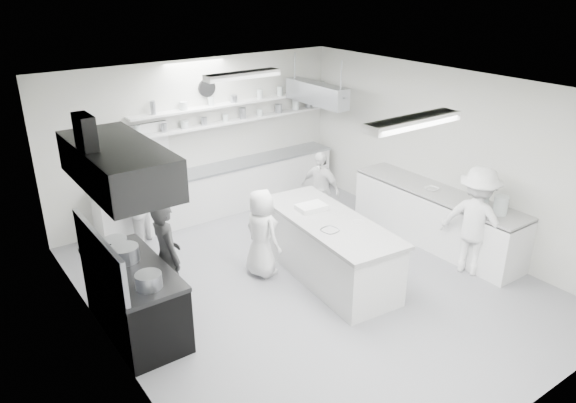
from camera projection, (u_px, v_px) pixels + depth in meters
floor at (309, 283)px, 8.46m from camera, size 6.00×7.00×0.02m
ceiling at (312, 89)px, 7.28m from camera, size 6.00×7.00×0.02m
wall_back at (199, 138)px, 10.48m from camera, size 6.00×0.04×3.00m
wall_front at (532, 303)px, 5.25m from camera, size 6.00×0.04×3.00m
wall_left at (105, 250)px, 6.26m from camera, size 0.04×7.00×3.00m
wall_right at (446, 155)px, 9.48m from camera, size 0.04×7.00×3.00m
stove at (135, 300)px, 7.18m from camera, size 0.80×1.80×0.90m
exhaust_hood at (118, 164)px, 6.44m from camera, size 0.85×2.00×0.50m
back_counter at (223, 189)px, 10.83m from camera, size 5.00×0.60×0.92m
shelf_lower at (233, 121)px, 10.67m from camera, size 4.20×0.26×0.04m
shelf_upper at (233, 104)px, 10.53m from camera, size 4.20×0.26×0.04m
pass_through_window at (135, 153)px, 9.79m from camera, size 1.30×0.04×1.00m
wall_clock at (206, 88)px, 10.19m from camera, size 0.32×0.05×0.32m
right_counter at (435, 218)px, 9.55m from camera, size 0.74×3.30×0.94m
pot_rack at (316, 94)px, 10.43m from camera, size 0.30×1.60×0.40m
light_fixture_front at (413, 122)px, 5.96m from camera, size 1.30×0.25×0.10m
light_fixture_rear at (242, 75)px, 8.65m from camera, size 1.30×0.25×0.10m
prep_island at (328, 249)px, 8.45m from camera, size 1.19×2.63×0.94m
stove_pot at (125, 255)px, 7.11m from camera, size 0.38×0.38×0.25m
cook_stove at (167, 257)px, 7.50m from camera, size 0.41×0.61×1.66m
cook_back at (131, 205)px, 9.28m from camera, size 0.96×0.96×1.57m
cook_island_left at (262, 233)px, 8.43m from camera, size 0.54×0.75×1.43m
cook_island_right at (320, 189)px, 10.10m from camera, size 0.56×0.91×1.46m
cook_right at (476, 221)px, 8.44m from camera, size 0.95×1.28×1.77m
bowl_island_a at (330, 231)px, 7.91m from camera, size 0.29×0.29×0.06m
bowl_island_b at (358, 223)px, 8.16m from camera, size 0.22×0.22×0.06m
bowl_right at (432, 189)px, 9.44m from camera, size 0.25×0.25×0.06m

